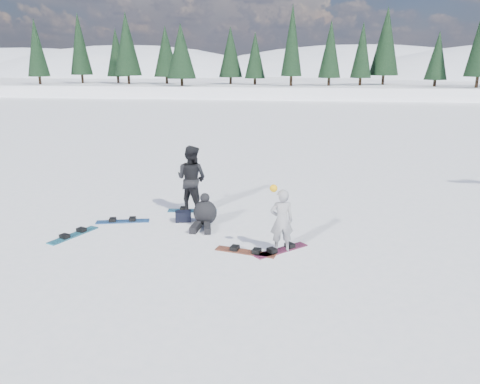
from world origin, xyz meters
The scene contains 11 objects.
ground centered at (0.00, 0.00, 0.00)m, with size 420.00×420.00×0.00m, color white.
alpine_backdrop centered at (-11.72, 189.18, -13.98)m, with size 412.50×227.00×53.20m.
snowboarder_woman centered at (0.15, 0.14, 0.79)m, with size 0.64×0.50×1.70m.
snowboarder_man centered at (-2.76, 2.92, 1.02)m, with size 1.00×0.78×2.05m, color black.
seated_rider centered at (-2.08, 1.67, 0.36)m, with size 0.72×1.13×0.93m.
gear_bag centered at (-2.78, 1.93, 0.15)m, with size 0.45×0.30×0.30m, color black.
snowboard_woman centered at (0.15, 0.14, 0.01)m, with size 1.50×0.28×0.03m, color maroon.
snowboard_man centered at (-2.76, 2.92, 0.01)m, with size 1.50×0.28×0.03m, color #19628E.
snowboard_loose_c centered at (-4.50, 1.62, 0.01)m, with size 1.50×0.28×0.03m, color #1D539F.
snowboard_loose_b centered at (-0.69, -0.09, 0.01)m, with size 1.50×0.28×0.03m, color #964120.
snowboard_loose_a centered at (-5.36, 0.36, 0.01)m, with size 1.50×0.28×0.03m, color teal.
Camera 1 is at (0.73, -10.48, 4.42)m, focal length 35.00 mm.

